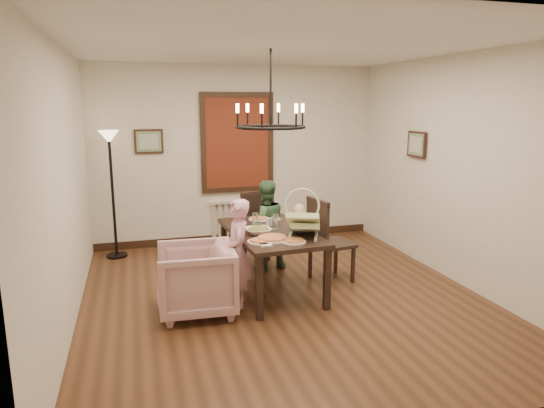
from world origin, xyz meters
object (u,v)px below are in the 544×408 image
chair_right (332,239)px  baby_bouncer (303,220)px  drinking_glass (275,223)px  floor_lamp (113,196)px  armchair (196,279)px  elderly_woman (238,262)px  dining_table (271,237)px  seated_man (265,233)px  chair_far (262,230)px

chair_right → baby_bouncer: size_ratio=1.89×
drinking_glass → floor_lamp: size_ratio=0.08×
armchair → floor_lamp: bearing=-155.5°
elderly_woman → drinking_glass: size_ratio=7.29×
chair_right → floor_lamp: size_ratio=0.60×
armchair → dining_table: bearing=115.4°
seated_man → baby_bouncer: (0.13, -1.14, 0.43)m
dining_table → elderly_woman: 0.60m
chair_far → floor_lamp: bearing=141.8°
seated_man → elderly_woman: bearing=57.7°
drinking_glass → baby_bouncer: bearing=-62.5°
chair_right → elderly_woman: size_ratio=1.08×
seated_man → drinking_glass: 0.80m
chair_right → elderly_woman: chair_right is taller
dining_table → chair_far: chair_far is taller
dining_table → floor_lamp: (-1.82, 1.87, 0.24)m
drinking_glass → armchair: bearing=-156.6°
seated_man → chair_right: bearing=132.8°
chair_far → seated_man: (0.01, -0.12, -0.01)m
seated_man → drinking_glass: bearing=80.7°
chair_far → drinking_glass: bearing=-106.3°
dining_table → chair_right: 0.85m
chair_far → baby_bouncer: baby_bouncer is taller
elderly_woman → baby_bouncer: bearing=96.5°
elderly_woman → seated_man: 1.27m
armchair → drinking_glass: size_ratio=5.97×
chair_right → seated_man: 0.96m
chair_right → armchair: chair_right is taller
drinking_glass → seated_man: bearing=84.0°
chair_far → elderly_woman: chair_far is taller
dining_table → seated_man: size_ratio=1.63×
armchair → elderly_woman: bearing=99.6°
chair_right → chair_far: bearing=31.6°
armchair → seated_man: 1.60m
armchair → drinking_glass: bearing=116.5°
chair_right → drinking_glass: 0.81m
elderly_woman → seated_man: (0.62, 1.11, 0.00)m
floor_lamp → seated_man: bearing=-29.1°
drinking_glass → chair_right: bearing=4.9°
dining_table → seated_man: (0.14, 0.78, -0.16)m
baby_bouncer → floor_lamp: bearing=156.3°
dining_table → baby_bouncer: bearing=-55.8°
baby_bouncer → drinking_glass: baby_bouncer is taller
chair_far → seated_man: chair_far is taller
chair_far → armchair: size_ratio=1.25×
armchair → baby_bouncer: (1.22, 0.03, 0.56)m
floor_lamp → elderly_woman: bearing=-58.5°
dining_table → seated_man: bearing=75.6°
seated_man → baby_bouncer: size_ratio=1.75×
baby_bouncer → dining_table: bearing=151.0°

